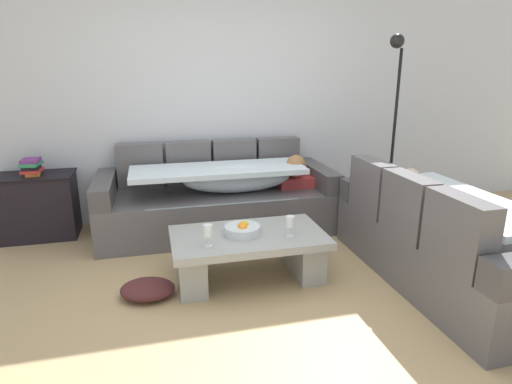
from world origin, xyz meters
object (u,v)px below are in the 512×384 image
at_px(side_cabinet, 38,206).
at_px(floor_lamp, 393,119).
at_px(book_stack_on_cabinet, 32,167).
at_px(wine_glass_near_left, 208,231).
at_px(crumpled_garment, 148,289).
at_px(wine_glass_near_right, 290,222).
at_px(couch_near_window, 443,240).
at_px(fruit_bowl, 242,230).
at_px(couch_along_wall, 221,199).
at_px(coffee_table, 248,250).

xyz_separation_m(side_cabinet, floor_lamp, (3.60, -0.38, 0.80)).
bearing_deg(book_stack_on_cabinet, wine_glass_near_left, -45.64).
relative_size(floor_lamp, crumpled_garment, 4.88).
bearing_deg(wine_glass_near_right, couch_near_window, -11.97).
distance_m(fruit_bowl, crumpled_garment, 0.83).
bearing_deg(couch_along_wall, wine_glass_near_right, -75.38).
height_order(fruit_bowl, book_stack_on_cabinet, book_stack_on_cabinet).
relative_size(coffee_table, book_stack_on_cabinet, 5.09).
bearing_deg(crumpled_garment, coffee_table, 7.52).
xyz_separation_m(couch_near_window, floor_lamp, (0.31, 1.36, 0.78)).
height_order(wine_glass_near_left, book_stack_on_cabinet, book_stack_on_cabinet).
height_order(coffee_table, floor_lamp, floor_lamp).
xyz_separation_m(book_stack_on_cabinet, crumpled_garment, (1.03, -1.45, -0.66)).
height_order(wine_glass_near_right, side_cabinet, side_cabinet).
xyz_separation_m(fruit_bowl, wine_glass_near_right, (0.35, -0.13, 0.08)).
bearing_deg(floor_lamp, wine_glass_near_left, -151.76).
xyz_separation_m(coffee_table, floor_lamp, (1.79, 0.98, 0.88)).
bearing_deg(coffee_table, side_cabinet, 143.21).
bearing_deg(book_stack_on_cabinet, coffee_table, -36.63).
distance_m(side_cabinet, crumpled_garment, 1.80).
height_order(wine_glass_near_left, crumpled_garment, wine_glass_near_left).
xyz_separation_m(coffee_table, wine_glass_near_left, (-0.34, -0.16, 0.26)).
relative_size(wine_glass_near_left, book_stack_on_cabinet, 0.70).
bearing_deg(floor_lamp, coffee_table, -151.30).
bearing_deg(couch_along_wall, fruit_bowl, -90.84).
relative_size(couch_near_window, side_cabinet, 2.76).
bearing_deg(crumpled_garment, couch_near_window, -6.96).
relative_size(couch_near_window, wine_glass_near_left, 11.96).
height_order(couch_near_window, book_stack_on_cabinet, couch_near_window).
xyz_separation_m(couch_near_window, side_cabinet, (-3.29, 1.74, -0.02)).
distance_m(wine_glass_near_left, book_stack_on_cabinet, 2.13).
bearing_deg(wine_glass_near_right, wine_glass_near_left, -177.12).
relative_size(fruit_bowl, wine_glass_near_right, 1.69).
bearing_deg(couch_near_window, crumpled_garment, 83.04).
relative_size(wine_glass_near_left, crumpled_garment, 0.42).
relative_size(coffee_table, wine_glass_near_left, 7.23).
height_order(couch_along_wall, coffee_table, couch_along_wall).
height_order(coffee_table, book_stack_on_cabinet, book_stack_on_cabinet).
distance_m(wine_glass_near_right, side_cabinet, 2.59).
height_order(couch_along_wall, floor_lamp, floor_lamp).
bearing_deg(crumpled_garment, wine_glass_near_right, -1.39).
xyz_separation_m(couch_along_wall, coffee_table, (0.03, -1.13, -0.09)).
distance_m(wine_glass_near_left, floor_lamp, 2.49).
height_order(wine_glass_near_right, crumpled_garment, wine_glass_near_right).
xyz_separation_m(couch_near_window, fruit_bowl, (-1.53, 0.38, 0.08)).
distance_m(wine_glass_near_left, side_cabinet, 2.12).
height_order(couch_along_wall, fruit_bowl, couch_along_wall).
height_order(wine_glass_near_left, side_cabinet, side_cabinet).
bearing_deg(coffee_table, wine_glass_near_right, -23.59).
distance_m(side_cabinet, book_stack_on_cabinet, 0.40).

